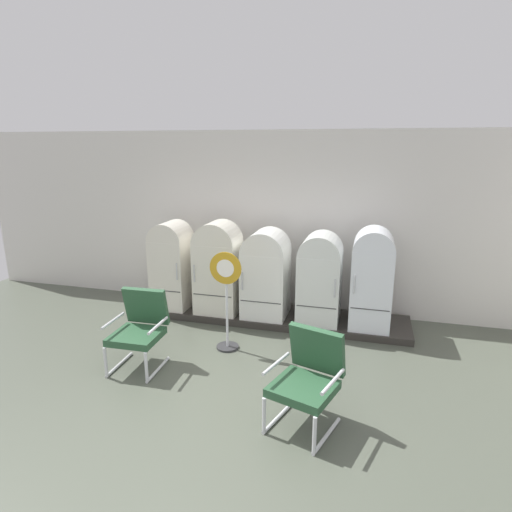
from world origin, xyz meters
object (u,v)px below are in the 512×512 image
refrigerator_1 (218,265)px  refrigerator_4 (372,275)px  refrigerator_0 (172,262)px  refrigerator_3 (320,276)px  armchair_left (140,326)px  sign_stand (226,303)px  refrigerator_2 (266,271)px  armchair_right (308,375)px

refrigerator_1 → refrigerator_4: 2.45m
refrigerator_0 → refrigerator_4: (3.28, 0.03, 0.03)m
refrigerator_3 → refrigerator_4: refrigerator_4 is taller
refrigerator_3 → refrigerator_0: bearing=-179.3°
armchair_left → sign_stand: bearing=37.9°
refrigerator_4 → armchair_left: bearing=-147.6°
refrigerator_2 → armchair_right: size_ratio=1.41×
armchair_right → refrigerator_4: bearing=76.5°
refrigerator_4 → armchair_left: 3.43m
refrigerator_0 → refrigerator_2: refrigerator_0 is taller
refrigerator_1 → refrigerator_4: bearing=0.9°
refrigerator_0 → refrigerator_4: 3.28m
refrigerator_1 → refrigerator_3: refrigerator_1 is taller
refrigerator_2 → refrigerator_4: 1.65m
refrigerator_2 → refrigerator_0: bearing=-178.7°
refrigerator_2 → armchair_left: 2.23m
refrigerator_3 → armchair_left: bearing=-138.9°
refrigerator_4 → armchair_right: size_ratio=1.51×
refrigerator_2 → refrigerator_4: (1.65, -0.01, 0.07)m
refrigerator_2 → refrigerator_4: size_ratio=0.93×
refrigerator_0 → refrigerator_1: (0.83, -0.01, 0.02)m
refrigerator_0 → refrigerator_1: 0.83m
refrigerator_3 → refrigerator_4: 0.78m
refrigerator_1 → refrigerator_2: 0.80m
refrigerator_4 → armchair_left: (-2.88, -1.83, -0.37)m
refrigerator_3 → refrigerator_4: (0.78, -0.00, 0.07)m
refrigerator_2 → armchair_right: (1.05, -2.47, -0.30)m
sign_stand → armchair_left: bearing=-142.1°
refrigerator_4 → armchair_right: bearing=-103.5°
refrigerator_0 → armchair_left: size_ratio=1.47×
armchair_left → armchair_right: 2.37m
refrigerator_2 → refrigerator_1: bearing=-176.9°
refrigerator_1 → armchair_left: size_ratio=1.51×
refrigerator_3 → armchair_right: size_ratio=1.40×
refrigerator_0 → refrigerator_4: bearing=0.6°
armchair_left → sign_stand: size_ratio=0.71×
refrigerator_3 → refrigerator_4: size_ratio=0.92×
refrigerator_0 → refrigerator_3: bearing=0.7°
refrigerator_0 → armchair_right: (2.69, -2.44, -0.35)m
refrigerator_4 → armchair_right: refrigerator_4 is taller
refrigerator_2 → armchair_right: refrigerator_2 is taller
refrigerator_2 → sign_stand: refrigerator_2 is taller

